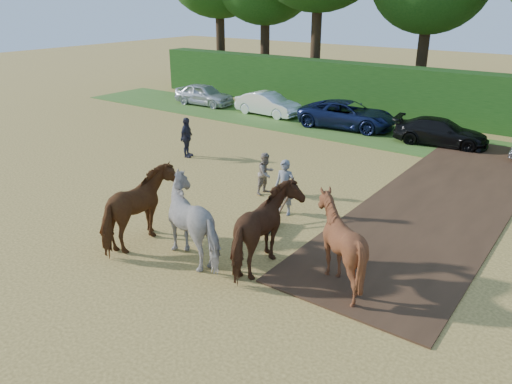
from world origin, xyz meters
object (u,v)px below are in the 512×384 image
(spectator_near, at_px, (266,173))
(plough_team, at_px, (234,224))
(spectator_far, at_px, (187,137))
(parked_cars, at_px, (459,132))

(spectator_near, bearing_deg, plough_team, -147.79)
(spectator_near, distance_m, spectator_far, 5.71)
(spectator_near, height_order, plough_team, plough_team)
(spectator_far, relative_size, plough_team, 0.24)
(spectator_far, bearing_deg, plough_team, -147.82)
(spectator_near, height_order, spectator_far, spectator_far)
(spectator_near, relative_size, parked_cars, 0.04)
(spectator_near, distance_m, parked_cars, 11.28)
(parked_cars, bearing_deg, spectator_near, -110.81)
(spectator_near, relative_size, plough_team, 0.21)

